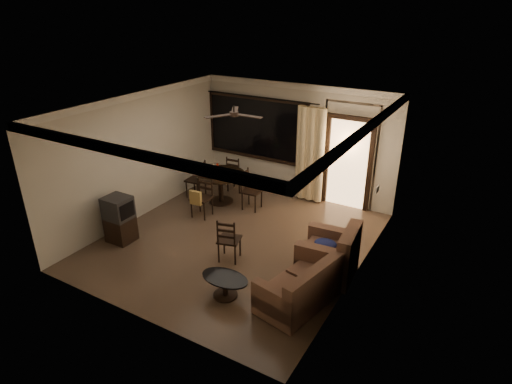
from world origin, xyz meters
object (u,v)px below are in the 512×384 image
Objects in this scene: dining_chair_north at (236,180)px; dining_chair_south at (202,204)px; side_chair at (229,247)px; tv_cabinet at (120,219)px; armchair at (331,256)px; dining_chair_east at (251,197)px; dining_chair_west at (196,186)px; sofa at (303,288)px; dining_table at (221,180)px; coffee_table at (225,283)px.

dining_chair_south is at bearing 90.00° from dining_chair_north.
tv_cabinet is at bearing -3.17° from side_chair.
armchair is (3.38, -0.70, 0.09)m from dining_chair_south.
dining_chair_east is 1.15m from dining_chair_north.
dining_chair_north is (0.65, 0.84, 0.00)m from dining_chair_west.
sofa is (3.29, -1.69, 0.01)m from dining_chair_south.
dining_table is 0.89m from dining_chair_east.
tv_cabinet is at bearing -118.24° from dining_chair_south.
sofa is at bearing -37.28° from dining_table.
dining_chair_north is at bearing 90.00° from dining_chair_south.
dining_table is 1.32× the size of side_chair.
dining_chair_north is 1.13× the size of coffee_table.
dining_table is 3.71m from coffee_table.
sofa is (2.52, -2.61, 0.04)m from dining_chair_east.
dining_chair_south is (0.06, -0.86, -0.28)m from dining_table.
dining_chair_west is 0.59× the size of sofa.
tv_cabinet is at bearing -105.59° from dining_table.
tv_cabinet reaches higher than dining_table.
dining_chair_north is 1.05× the size of side_chair.
armchair reaches higher than dining_table.
coffee_table is at bearing -137.02° from armchair.
tv_cabinet is at bearing -167.91° from sofa.
tv_cabinet reaches higher than dining_chair_east.
dining_chair_west and dining_chair_north have the same top height.
side_chair is (1.60, -2.05, -0.32)m from dining_table.
dining_chair_south reaches higher than coffee_table.
armchair reaches higher than dining_chair_south.
armchair is 1.95m from coffee_table.
armchair reaches higher than coffee_table.
dining_chair_south is 3.70m from sofa.
side_chair is (2.31, 0.52, -0.22)m from tv_cabinet.
dining_chair_south is 0.98× the size of tv_cabinet.
dining_chair_east is at bearing 136.76° from dining_chair_north.
dining_chair_east is 1.00× the size of dining_chair_north.
dining_chair_west reaches higher than sofa.
coffee_table is (-1.29, -1.45, -0.15)m from armchair.
coffee_table is at bearing 116.24° from dining_chair_north.
dining_table is at bearing 90.81° from dining_chair_west.
coffee_table is (-1.20, -0.46, -0.07)m from sofa.
dining_chair_west is at bearing -175.28° from dining_table.
armchair is 1.91m from side_chair.
sofa is (3.35, -2.55, -0.27)m from dining_table.
dining_chair_west is at bearing 48.40° from dining_chair_north.
dining_chair_west is 4.76m from sofa.
dining_table is 1.25× the size of dining_chair_north.
sofa is 1.57× the size of armchair.
tv_cabinet reaches higher than side_chair.
dining_chair_north is 3.28m from side_chair.
dining_chair_west is 1.05× the size of side_chair.
armchair is (4.15, -1.50, 0.11)m from dining_chair_west.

